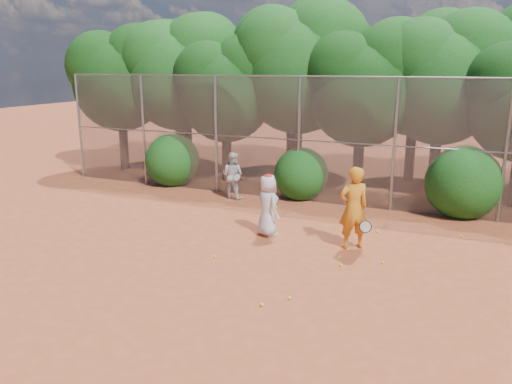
% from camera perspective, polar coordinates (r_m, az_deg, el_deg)
% --- Properties ---
extents(ground, '(80.00, 80.00, 0.00)m').
position_cam_1_polar(ground, '(10.94, -0.35, -9.14)').
color(ground, '#9D4223').
rests_on(ground, ground).
extents(fence_back, '(20.05, 0.09, 4.03)m').
position_cam_1_polar(fence_back, '(15.91, 7.95, 5.91)').
color(fence_back, gray).
rests_on(fence_back, ground).
extents(tree_0, '(4.38, 3.81, 6.00)m').
position_cam_1_polar(tree_0, '(21.86, -15.18, 12.79)').
color(tree_0, black).
rests_on(tree_0, ground).
extents(tree_1, '(4.64, 4.03, 6.35)m').
position_cam_1_polar(tree_1, '(20.84, -8.76, 13.70)').
color(tree_1, black).
rests_on(tree_1, ground).
extents(tree_2, '(3.99, 3.47, 5.47)m').
position_cam_1_polar(tree_2, '(19.03, -3.29, 12.04)').
color(tree_2, black).
rests_on(tree_2, ground).
extents(tree_3, '(4.89, 4.26, 6.70)m').
position_cam_1_polar(tree_3, '(18.99, 5.11, 14.45)').
color(tree_3, black).
rests_on(tree_3, ground).
extents(tree_4, '(4.19, 3.64, 5.73)m').
position_cam_1_polar(tree_4, '(17.78, 12.25, 12.13)').
color(tree_4, black).
rests_on(tree_4, ground).
extents(tree_5, '(4.51, 3.92, 6.17)m').
position_cam_1_polar(tree_5, '(18.26, 20.72, 12.51)').
color(tree_5, black).
rests_on(tree_5, ground).
extents(tree_9, '(4.83, 4.20, 6.62)m').
position_cam_1_polar(tree_9, '(23.32, -7.86, 14.22)').
color(tree_9, black).
rests_on(tree_9, ground).
extents(tree_10, '(5.15, 4.48, 7.06)m').
position_cam_1_polar(tree_10, '(21.39, 4.41, 15.08)').
color(tree_10, black).
rests_on(tree_10, ground).
extents(tree_11, '(4.64, 4.03, 6.35)m').
position_cam_1_polar(tree_11, '(19.93, 18.07, 13.15)').
color(tree_11, black).
rests_on(tree_11, ground).
extents(bush_0, '(2.00, 2.00, 2.00)m').
position_cam_1_polar(bush_0, '(18.75, -9.54, 3.87)').
color(bush_0, '#114511').
rests_on(bush_0, ground).
extents(bush_1, '(1.80, 1.80, 1.80)m').
position_cam_1_polar(bush_1, '(16.65, 5.16, 2.33)').
color(bush_1, '#114511').
rests_on(bush_1, ground).
extents(bush_2, '(2.20, 2.20, 2.20)m').
position_cam_1_polar(bush_2, '(15.83, 22.64, 1.38)').
color(bush_2, '#114511').
rests_on(bush_2, ground).
extents(player_yellow, '(0.95, 0.83, 2.03)m').
position_cam_1_polar(player_yellow, '(12.21, 11.07, -1.81)').
color(player_yellow, orange).
rests_on(player_yellow, ground).
extents(player_teen, '(0.94, 0.90, 1.64)m').
position_cam_1_polar(player_teen, '(12.95, 1.37, -1.51)').
color(player_teen, silver).
rests_on(player_teen, ground).
extents(player_white, '(0.86, 0.73, 1.56)m').
position_cam_1_polar(player_white, '(16.62, -2.69, 1.93)').
color(player_white, silver).
rests_on(player_white, ground).
extents(ball_0, '(0.07, 0.07, 0.07)m').
position_cam_1_polar(ball_0, '(11.35, 9.63, -8.27)').
color(ball_0, '#C3DD28').
rests_on(ball_0, ground).
extents(ball_1, '(0.07, 0.07, 0.07)m').
position_cam_1_polar(ball_1, '(13.75, 13.72, -4.39)').
color(ball_1, '#C3DD28').
rests_on(ball_1, ground).
extents(ball_2, '(0.07, 0.07, 0.07)m').
position_cam_1_polar(ball_2, '(9.51, 0.67, -12.74)').
color(ball_2, '#C3DD28').
rests_on(ball_2, ground).
extents(ball_3, '(0.07, 0.07, 0.07)m').
position_cam_1_polar(ball_3, '(11.70, 14.30, -7.81)').
color(ball_3, '#C3DD28').
rests_on(ball_3, ground).
extents(ball_4, '(0.07, 0.07, 0.07)m').
position_cam_1_polar(ball_4, '(11.71, -4.73, -7.37)').
color(ball_4, '#C3DD28').
rests_on(ball_4, ground).
extents(ball_5, '(0.07, 0.07, 0.07)m').
position_cam_1_polar(ball_5, '(14.05, 22.35, -4.69)').
color(ball_5, '#C3DD28').
rests_on(ball_5, ground).
extents(ball_6, '(0.07, 0.07, 0.07)m').
position_cam_1_polar(ball_6, '(9.77, 3.85, -11.99)').
color(ball_6, '#C3DD28').
rests_on(ball_6, ground).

